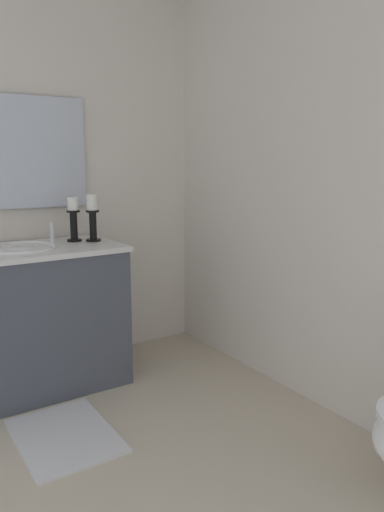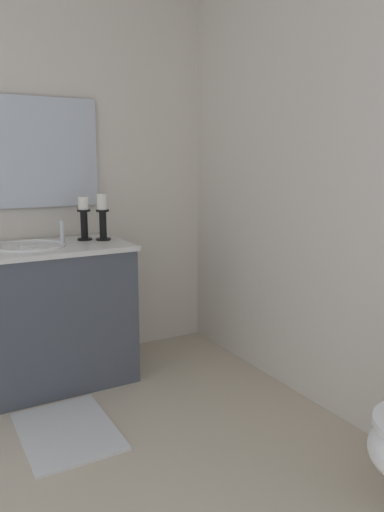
{
  "view_description": "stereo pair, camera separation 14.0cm",
  "coord_description": "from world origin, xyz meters",
  "px_view_note": "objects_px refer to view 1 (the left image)",
  "views": [
    {
      "loc": [
        1.69,
        -0.87,
        1.33
      ],
      "look_at": [
        -0.11,
        0.32,
        0.91
      ],
      "focal_mm": 34.27,
      "sensor_mm": 36.0,
      "label": 1
    },
    {
      "loc": [
        1.76,
        -0.75,
        1.33
      ],
      "look_at": [
        -0.11,
        0.32,
        0.91
      ],
      "focal_mm": 34.27,
      "sensor_mm": 36.0,
      "label": 2
    }
  ],
  "objects_px": {
    "vanity_cabinet": "(25,320)",
    "mirror": "(1,152)",
    "candle_holder_short": "(73,218)",
    "candle_holder_tall": "(93,216)",
    "sink_basin": "(21,255)",
    "bath_mat": "(65,436)"
  },
  "relations": [
    {
      "from": "vanity_cabinet",
      "to": "mirror",
      "type": "distance_m",
      "value": 1.0
    },
    {
      "from": "vanity_cabinet",
      "to": "sink_basin",
      "type": "bearing_deg",
      "value": 90.0
    },
    {
      "from": "mirror",
      "to": "bath_mat",
      "type": "distance_m",
      "value": 1.65
    },
    {
      "from": "vanity_cabinet",
      "to": "candle_holder_tall",
      "type": "distance_m",
      "value": 0.73
    },
    {
      "from": "mirror",
      "to": "candle_holder_tall",
      "type": "height_order",
      "value": "mirror"
    },
    {
      "from": "candle_holder_tall",
      "to": "sink_basin",
      "type": "bearing_deg",
      "value": -86.96
    },
    {
      "from": "candle_holder_short",
      "to": "candle_holder_tall",
      "type": "bearing_deg",
      "value": 61.06
    },
    {
      "from": "sink_basin",
      "to": "candle_holder_short",
      "type": "relative_size",
      "value": 1.49
    },
    {
      "from": "vanity_cabinet",
      "to": "mirror",
      "type": "bearing_deg",
      "value": 179.99
    },
    {
      "from": "mirror",
      "to": "candle_holder_short",
      "type": "bearing_deg",
      "value": 60.05
    },
    {
      "from": "mirror",
      "to": "vanity_cabinet",
      "type": "bearing_deg",
      "value": -0.01
    },
    {
      "from": "vanity_cabinet",
      "to": "mirror",
      "type": "xyz_separation_m",
      "value": [
        -0.28,
        0.0,
        0.96
      ]
    },
    {
      "from": "candle_holder_tall",
      "to": "bath_mat",
      "type": "bearing_deg",
      "value": -34.67
    },
    {
      "from": "sink_basin",
      "to": "candle_holder_short",
      "type": "xyz_separation_m",
      "value": [
        -0.08,
        0.35,
        0.18
      ]
    },
    {
      "from": "sink_basin",
      "to": "bath_mat",
      "type": "relative_size",
      "value": 0.67
    },
    {
      "from": "vanity_cabinet",
      "to": "bath_mat",
      "type": "xyz_separation_m",
      "value": [
        0.62,
        0.0,
        -0.42
      ]
    },
    {
      "from": "vanity_cabinet",
      "to": "sink_basin",
      "type": "xyz_separation_m",
      "value": [
        -0.0,
        0.0,
        0.38
      ]
    },
    {
      "from": "vanity_cabinet",
      "to": "candle_holder_short",
      "type": "height_order",
      "value": "candle_holder_short"
    },
    {
      "from": "sink_basin",
      "to": "bath_mat",
      "type": "distance_m",
      "value": 1.02
    },
    {
      "from": "vanity_cabinet",
      "to": "mirror",
      "type": "relative_size",
      "value": 1.11
    },
    {
      "from": "sink_basin",
      "to": "candle_holder_tall",
      "type": "relative_size",
      "value": 1.4
    },
    {
      "from": "vanity_cabinet",
      "to": "candle_holder_short",
      "type": "xyz_separation_m",
      "value": [
        -0.08,
        0.35,
        0.56
      ]
    }
  ]
}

